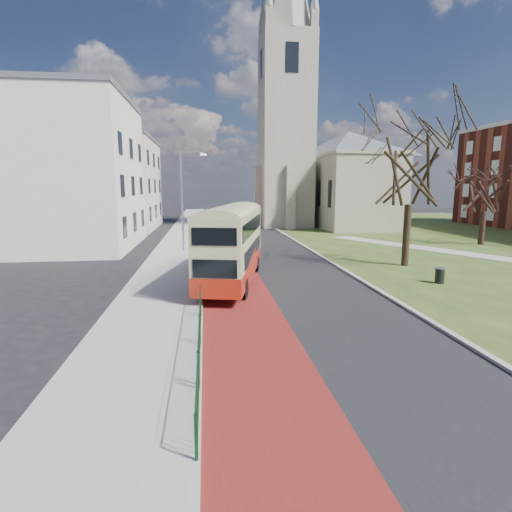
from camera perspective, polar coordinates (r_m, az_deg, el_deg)
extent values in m
plane|color=black|center=(16.16, 2.74, -9.45)|extent=(160.00, 160.00, 0.00)
cube|color=black|center=(35.66, -0.45, 1.28)|extent=(9.00, 120.00, 0.01)
cube|color=#591414|center=(35.45, -4.79, 1.19)|extent=(3.40, 120.00, 0.01)
cube|color=gray|center=(35.49, -10.93, 1.14)|extent=(4.00, 120.00, 0.12)
cube|color=#999993|center=(35.41, -7.70, 1.22)|extent=(0.25, 120.00, 0.13)
cube|color=#999993|center=(38.41, 6.03, 1.93)|extent=(0.25, 80.00, 0.13)
cube|color=#2E4418|center=(47.13, 30.31, 2.05)|extent=(40.00, 80.00, 0.04)
cylinder|color=#0D3C1A|center=(19.48, -7.88, -2.80)|extent=(0.04, 24.00, 0.04)
cylinder|color=#0D3C1A|center=(19.71, -7.82, -5.49)|extent=(0.04, 24.00, 0.04)
cube|color=gray|center=(54.49, 4.28, 16.88)|extent=(6.50, 6.50, 24.00)
cone|color=gray|center=(60.62, 0.93, 31.64)|extent=(1.10, 1.10, 3.60)
cone|color=gray|center=(61.57, 6.82, 31.22)|extent=(1.10, 1.10, 3.60)
cube|color=gray|center=(56.38, 12.77, 8.79)|extent=(9.00, 18.00, 9.00)
pyramid|color=#565960|center=(56.84, 13.10, 16.98)|extent=(9.00, 18.00, 3.60)
cube|color=silver|center=(38.71, -24.69, 10.34)|extent=(10.00, 14.00, 12.50)
cube|color=#565960|center=(39.40, -25.41, 19.81)|extent=(10.30, 14.30, 0.50)
cube|color=beige|center=(54.21, -19.60, 9.49)|extent=(10.00, 16.00, 11.00)
cube|color=#565960|center=(54.53, -19.96, 15.54)|extent=(10.30, 16.30, 0.50)
cylinder|color=gray|center=(33.09, -10.51, 7.60)|extent=(0.16, 0.16, 8.00)
cylinder|color=gray|center=(33.13, -9.12, 14.40)|extent=(1.80, 0.10, 0.10)
cube|color=silver|center=(33.11, -7.51, 14.18)|extent=(0.50, 0.18, 0.12)
cube|color=#AE2010|center=(22.34, -3.37, -1.54)|extent=(4.46, 10.25, 0.91)
cube|color=beige|center=(22.06, -3.42, 2.97)|extent=(4.42, 10.20, 2.63)
cube|color=black|center=(22.64, -6.14, 1.02)|extent=(1.86, 8.00, 0.86)
cube|color=black|center=(22.29, -0.40, 0.94)|extent=(1.86, 8.00, 0.86)
cube|color=black|center=(22.20, -6.35, 4.38)|extent=(2.04, 8.78, 0.82)
cube|color=black|center=(21.85, -0.48, 4.36)|extent=(2.04, 8.78, 0.82)
cube|color=black|center=(27.04, -1.79, 2.52)|extent=(2.00, 0.53, 0.95)
cube|color=black|center=(26.89, -1.81, 5.39)|extent=(2.00, 0.53, 0.82)
cube|color=orange|center=(26.86, -1.81, 6.49)|extent=(1.60, 0.45, 0.27)
cylinder|color=black|center=(25.88, -4.49, -1.00)|extent=(0.47, 0.98, 0.94)
cylinder|color=black|center=(25.61, 0.09, -1.08)|extent=(0.47, 0.98, 0.94)
cylinder|color=black|center=(19.77, -7.67, -4.48)|extent=(0.47, 0.98, 0.94)
cylinder|color=black|center=(19.41, -1.68, -4.67)|extent=(0.47, 0.98, 0.94)
cylinder|color=black|center=(28.75, 20.69, 2.78)|extent=(0.56, 0.56, 4.14)
cylinder|color=black|center=(42.41, 29.59, 3.50)|extent=(0.63, 0.63, 3.07)
cylinder|color=black|center=(24.42, 24.76, -2.60)|extent=(0.55, 0.55, 0.82)
cylinder|color=gray|center=(24.34, 24.84, -1.60)|extent=(0.59, 0.59, 0.05)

